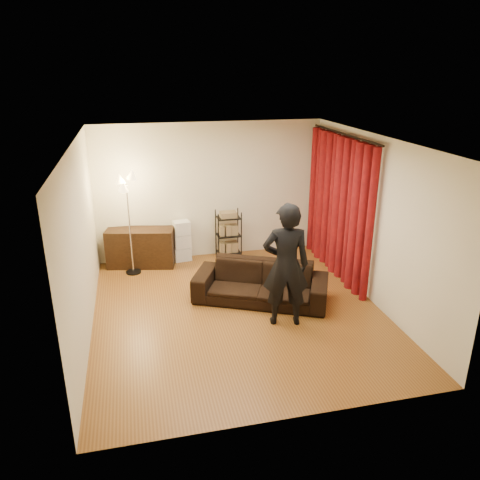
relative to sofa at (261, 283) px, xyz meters
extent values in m
plane|color=brown|center=(-0.45, -0.29, -0.32)|extent=(5.00, 5.00, 0.00)
plane|color=white|center=(-0.45, -0.29, 2.38)|extent=(5.00, 5.00, 0.00)
plane|color=beige|center=(-0.45, 2.21, 1.03)|extent=(5.00, 0.00, 5.00)
plane|color=beige|center=(-0.45, -2.79, 1.03)|extent=(5.00, 0.00, 5.00)
plane|color=beige|center=(-2.70, -0.29, 1.03)|extent=(0.00, 5.00, 5.00)
plane|color=beige|center=(1.80, -0.29, 1.03)|extent=(0.00, 5.00, 5.00)
cylinder|color=black|center=(1.70, 0.84, 2.26)|extent=(0.04, 2.65, 0.04)
imported|color=black|center=(0.00, 0.00, 0.00)|extent=(2.34, 1.69, 0.64)
imported|color=black|center=(0.16, -0.77, 0.63)|extent=(0.77, 0.59, 1.90)
cube|color=black|center=(-1.88, 1.94, 0.05)|extent=(1.35, 0.73, 0.75)
camera|label=1|loc=(-1.92, -6.74, 3.37)|focal=35.00mm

